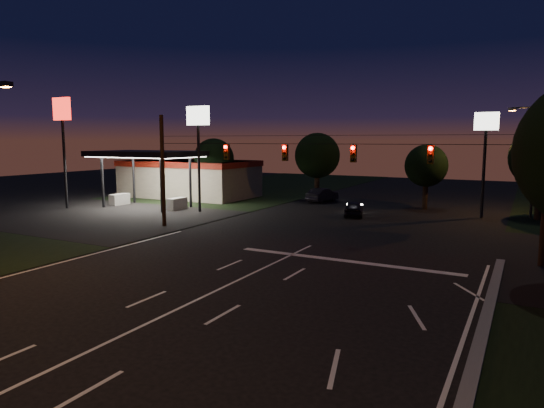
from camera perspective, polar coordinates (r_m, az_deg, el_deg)
The scene contains 17 objects.
ground at distance 17.52m, azimuth -14.58°, elevation -13.52°, with size 140.00×140.00×0.00m, color black.
cross_street_left at distance 42.35m, azimuth -19.92°, elevation -1.39°, with size 20.00×16.00×0.02m, color black.
stop_bar at distance 25.61m, azimuth 8.51°, elevation -6.61°, with size 12.00×0.50×0.01m, color silver.
utility_pole_right at distance 27.66m, azimuth 29.06°, elevation -6.44°, with size 0.30×0.30×9.00m, color black.
utility_pole_left at distance 36.11m, azimuth -12.54°, elevation -2.59°, with size 0.28×0.28×8.00m, color black.
signal_span at distance 29.16m, azimuth 5.43°, elevation 6.08°, with size 24.00×0.40×1.56m.
gas_station at distance 53.86m, azimuth -9.97°, elevation 3.31°, with size 14.20×16.10×5.25m.
pole_sign_left_near at distance 42.29m, azimuth -8.68°, elevation 8.46°, with size 2.20×0.30×9.10m.
pole_sign_left_far at distance 47.79m, azimuth -23.42°, elevation 8.57°, with size 2.00×0.30×10.00m.
pole_sign_right at distance 42.07m, azimuth 23.82°, elevation 6.91°, with size 1.80×0.30×8.40m.
street_light_right_far at distance 43.96m, azimuth 28.18°, elevation 5.35°, with size 2.20×0.35×9.00m.
tree_far_a at distance 51.24m, azimuth -6.77°, elevation 5.26°, with size 4.20×4.20×6.42m.
tree_far_b at distance 49.94m, azimuth 5.43°, elevation 5.63°, with size 4.60×4.60×6.98m.
tree_far_c at distance 45.85m, azimuth 17.74°, elevation 4.26°, with size 3.80×3.80×5.86m.
tree_far_d at distance 43.11m, azimuth 29.19°, elevation 4.71°, with size 4.80×4.80×7.30m.
car_oncoming_a at distance 40.51m, azimuth 9.59°, elevation -0.52°, with size 1.49×3.71×1.27m, color black.
car_oncoming_b at distance 49.62m, azimuth 5.94°, elevation 1.08°, with size 1.47×4.22×1.39m, color black.
Camera 1 is at (11.22, -11.94, 6.21)m, focal length 32.00 mm.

